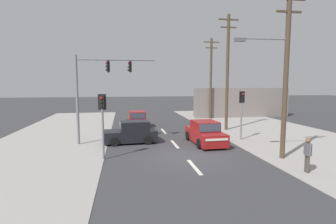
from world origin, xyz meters
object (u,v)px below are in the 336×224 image
Objects in this scene: sedan_oncoming_mid at (205,133)px; hatchback_receding_far at (137,120)px; utility_pole_foreground_right at (284,70)px; pedestrian_at_kerb at (308,153)px; utility_pole_background_right at (211,77)px; traffic_signal_mast at (97,83)px; hatchback_kerbside_parked at (132,133)px; pedestal_signal_left_kerb at (102,115)px; utility_pole_midground_right at (227,71)px; pedestal_signal_right_kerb at (242,107)px.

hatchback_receding_far is at bearing 118.56° from sedan_oncoming_mid.
pedestrian_at_kerb is at bearing -93.51° from utility_pole_foreground_right.
utility_pole_background_right is 2.17× the size of sedan_oncoming_mid.
utility_pole_background_right reaches higher than traffic_signal_mast.
utility_pole_background_right reaches higher than hatchback_kerbside_parked.
hatchback_receding_far is at bearing 65.66° from traffic_signal_mast.
pedestrian_at_kerb is (7.04, -14.32, 0.22)m from hatchback_receding_far.
traffic_signal_mast is at bearing 99.08° from pedestal_signal_left_kerb.
pedestal_signal_right_kerb is (-0.56, -4.17, -2.83)m from utility_pole_midground_right.
utility_pole_midground_right reaches higher than pedestal_signal_left_kerb.
utility_pole_foreground_right reaches higher than sedan_oncoming_mid.
pedestal_signal_left_kerb is (0.62, -3.88, -1.73)m from traffic_signal_mast.
utility_pole_background_right is (1.66, 16.55, 0.07)m from utility_pole_foreground_right.
utility_pole_midground_right reaches higher than pedestrian_at_kerb.
utility_pole_midground_right is at bearing 36.83° from pedestal_signal_left_kerb.
pedestal_signal_right_kerb is at bearing -2.54° from traffic_signal_mast.
sedan_oncoming_mid is at bearing -61.44° from hatchback_receding_far.
utility_pole_midground_right reaches higher than hatchback_kerbside_parked.
traffic_signal_mast reaches higher than pedestrian_at_kerb.
utility_pole_foreground_right reaches higher than hatchback_receding_far.
sedan_oncoming_mid reaches higher than hatchback_receding_far.
traffic_signal_mast is 1.61× the size of hatchback_kerbside_parked.
hatchback_kerbside_parked is at bearing -96.21° from hatchback_receding_far.
pedestal_signal_left_kerb is 0.96× the size of hatchback_kerbside_parked.
pedestrian_at_kerb is (10.04, -7.69, -3.22)m from traffic_signal_mast.
pedestal_signal_right_kerb is 3.50m from sedan_oncoming_mid.
hatchback_kerbside_parked is (-7.93, 0.38, -1.71)m from pedestal_signal_right_kerb.
utility_pole_background_right is 15.38m from hatchback_kerbside_parked.
pedestal_signal_right_kerb is 7.39m from pedestrian_at_kerb.
utility_pole_background_right is at bearing 53.38° from pedestal_signal_left_kerb.
sedan_oncoming_mid is (-2.97, -0.70, -1.71)m from pedestal_signal_right_kerb.
utility_pole_foreground_right is at bearing -95.73° from utility_pole_background_right.
utility_pole_foreground_right is 14.55m from hatchback_receding_far.
pedestal_signal_right_kerb is 0.83× the size of sedan_oncoming_mid.
pedestrian_at_kerb is at bearing -22.03° from pedestal_signal_left_kerb.
utility_pole_midground_right reaches higher than sedan_oncoming_mid.
pedestal_signal_left_kerb is at bearing -126.62° from utility_pole_background_right.
pedestal_signal_right_kerb reaches higher than hatchback_kerbside_parked.
utility_pole_background_right reaches higher than pedestal_signal_right_kerb.
hatchback_kerbside_parked is at bearing 135.55° from pedestrian_at_kerb.
utility_pole_foreground_right is 11.51m from traffic_signal_mast.
pedestal_signal_left_kerb is 0.83× the size of sedan_oncoming_mid.
hatchback_receding_far is (3.00, 6.63, -3.44)m from traffic_signal_mast.
pedestal_signal_left_kerb reaches higher than hatchback_receding_far.
utility_pole_background_right reaches higher than hatchback_receding_far.
utility_pole_foreground_right is 6.57m from sedan_oncoming_mid.
pedestal_signal_left_kerb is at bearing 171.35° from utility_pole_foreground_right.
utility_pole_midground_right is 2.74× the size of hatchback_receding_far.
pedestal_signal_left_kerb is at bearing -143.17° from utility_pole_midground_right.
pedestal_signal_right_kerb is at bearing 13.20° from sedan_oncoming_mid.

